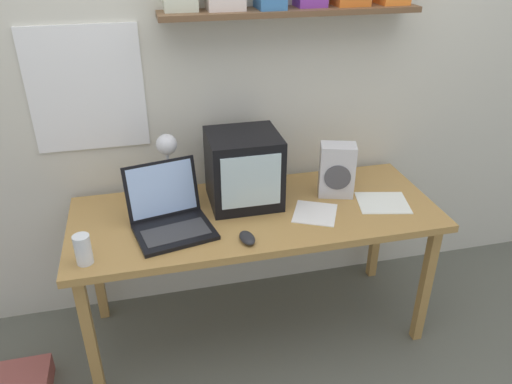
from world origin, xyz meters
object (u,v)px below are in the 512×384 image
(juice_glass, at_px, (83,251))
(computer_mouse, at_px, (247,238))
(crt_monitor, at_px, (244,169))
(desk_lamp, at_px, (168,159))
(laptop, at_px, (169,213))
(open_notebook, at_px, (383,203))
(printed_handout, at_px, (315,213))
(corner_desk, at_px, (256,222))
(space_heater, at_px, (337,170))

(juice_glass, height_order, computer_mouse, juice_glass)
(crt_monitor, height_order, juice_glass, crt_monitor)
(crt_monitor, distance_m, desk_lamp, 0.35)
(laptop, bearing_deg, open_notebook, -13.53)
(laptop, xyz_separation_m, desk_lamp, (0.02, 0.19, 0.17))
(open_notebook, relative_size, printed_handout, 1.04)
(corner_desk, distance_m, space_heater, 0.46)
(crt_monitor, height_order, desk_lamp, desk_lamp)
(laptop, relative_size, open_notebook, 1.38)
(desk_lamp, height_order, juice_glass, desk_lamp)
(space_heater, height_order, printed_handout, space_heater)
(corner_desk, relative_size, desk_lamp, 4.67)
(corner_desk, xyz_separation_m, crt_monitor, (-0.03, 0.11, 0.23))
(laptop, relative_size, desk_lamp, 1.05)
(printed_handout, bearing_deg, desk_lamp, 159.32)
(desk_lamp, distance_m, space_heater, 0.80)
(corner_desk, relative_size, crt_monitor, 4.97)
(crt_monitor, distance_m, laptop, 0.40)
(computer_mouse, distance_m, printed_handout, 0.38)
(laptop, distance_m, open_notebook, 1.00)
(desk_lamp, height_order, open_notebook, desk_lamp)
(laptop, xyz_separation_m, juice_glass, (-0.35, -0.19, -0.01))
(juice_glass, xyz_separation_m, printed_handout, (1.00, 0.15, -0.05))
(corner_desk, distance_m, open_notebook, 0.61)
(crt_monitor, relative_size, desk_lamp, 0.94)
(juice_glass, distance_m, computer_mouse, 0.65)
(juice_glass, distance_m, space_heater, 1.20)
(corner_desk, relative_size, open_notebook, 6.13)
(space_heater, distance_m, printed_handout, 0.25)
(printed_handout, bearing_deg, open_notebook, 2.80)
(crt_monitor, xyz_separation_m, space_heater, (0.45, -0.04, -0.04))
(open_notebook, distance_m, printed_handout, 0.35)
(computer_mouse, bearing_deg, desk_lamp, 125.99)
(corner_desk, height_order, laptop, laptop)
(crt_monitor, bearing_deg, corner_desk, -73.35)
(open_notebook, height_order, printed_handout, same)
(laptop, distance_m, computer_mouse, 0.36)
(crt_monitor, xyz_separation_m, open_notebook, (0.64, -0.18, -0.17))
(laptop, bearing_deg, crt_monitor, 10.08)
(open_notebook, bearing_deg, space_heater, 143.76)
(juice_glass, bearing_deg, space_heater, 14.55)
(corner_desk, bearing_deg, printed_handout, -18.13)
(corner_desk, height_order, desk_lamp, desk_lamp)
(juice_glass, distance_m, printed_handout, 1.01)
(laptop, distance_m, printed_handout, 0.66)
(crt_monitor, distance_m, printed_handout, 0.39)
(crt_monitor, height_order, laptop, crt_monitor)
(laptop, relative_size, space_heater, 1.46)
(printed_handout, bearing_deg, computer_mouse, -157.29)
(crt_monitor, bearing_deg, computer_mouse, -100.31)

